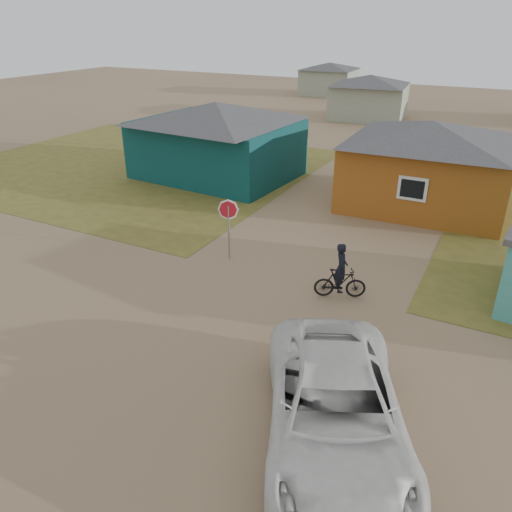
# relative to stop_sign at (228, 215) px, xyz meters

# --- Properties ---
(ground) EXTENTS (120.00, 120.00, 0.00)m
(ground) POSITION_rel_stop_sign_xyz_m (2.59, -4.71, -1.71)
(ground) COLOR #907453
(grass_nw) EXTENTS (20.00, 18.00, 0.00)m
(grass_nw) POSITION_rel_stop_sign_xyz_m (-11.41, 8.29, -1.70)
(grass_nw) COLOR olive
(grass_nw) RESTS_ON ground
(house_teal) EXTENTS (8.93, 7.08, 4.00)m
(house_teal) POSITION_rel_stop_sign_xyz_m (-5.91, 8.79, 0.35)
(house_teal) COLOR #0A3739
(house_teal) RESTS_ON ground
(house_yellow) EXTENTS (7.72, 6.76, 3.90)m
(house_yellow) POSITION_rel_stop_sign_xyz_m (5.09, 9.29, 0.29)
(house_yellow) COLOR #9C5318
(house_yellow) RESTS_ON ground
(house_pale_west) EXTENTS (7.04, 6.15, 3.60)m
(house_pale_west) POSITION_rel_stop_sign_xyz_m (-3.41, 29.29, 0.15)
(house_pale_west) COLOR #979F88
(house_pale_west) RESTS_ON ground
(house_pale_north) EXTENTS (6.28, 5.81, 3.40)m
(house_pale_north) POSITION_rel_stop_sign_xyz_m (-11.41, 41.29, 0.04)
(house_pale_north) COLOR #979F88
(house_pale_north) RESTS_ON ground
(stop_sign) EXTENTS (0.75, 0.06, 2.31)m
(stop_sign) POSITION_rel_stop_sign_xyz_m (0.00, 0.00, 0.00)
(stop_sign) COLOR gray
(stop_sign) RESTS_ON ground
(cyclist) EXTENTS (1.68, 1.08, 1.85)m
(cyclist) POSITION_rel_stop_sign_xyz_m (4.48, -0.73, -1.04)
(cyclist) COLOR black
(cyclist) RESTS_ON ground
(vehicle) EXTENTS (5.03, 6.61, 1.67)m
(vehicle) POSITION_rel_stop_sign_xyz_m (6.34, -6.49, -0.87)
(vehicle) COLOR silver
(vehicle) RESTS_ON ground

